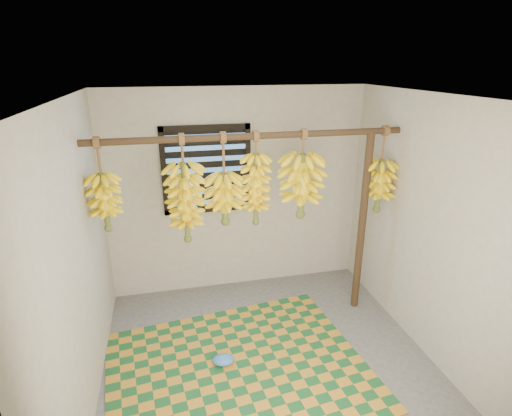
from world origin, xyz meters
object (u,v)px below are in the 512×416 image
object	(u,v)px
plastic_bag	(223,360)
banana_bunch_e	(301,186)
woven_mat	(238,369)
banana_bunch_b	(186,203)
banana_bunch_f	(379,186)
support_post	(362,225)
banana_bunch_d	(256,189)
banana_bunch_c	(225,199)
banana_bunch_a	(105,202)

from	to	relation	value
plastic_bag	banana_bunch_e	distance (m)	1.81
woven_mat	banana_bunch_b	xyz separation A→B (m)	(-0.34, 0.71, 1.40)
banana_bunch_b	banana_bunch_f	bearing A→B (deg)	0.00
support_post	banana_bunch_d	size ratio (longest dim) A/B	2.16
banana_bunch_c	banana_bunch_e	world-z (taller)	same
banana_bunch_c	banana_bunch_d	distance (m)	0.31
support_post	banana_bunch_f	world-z (taller)	banana_bunch_f
banana_bunch_a	banana_bunch_f	bearing A→B (deg)	0.00
banana_bunch_e	banana_bunch_b	bearing A→B (deg)	-180.00
banana_bunch_d	banana_bunch_f	distance (m)	1.32
plastic_bag	banana_bunch_a	world-z (taller)	banana_bunch_a
support_post	banana_bunch_a	bearing A→B (deg)	180.00
woven_mat	plastic_bag	size ratio (longest dim) A/B	11.10
plastic_bag	banana_bunch_c	world-z (taller)	banana_bunch_c
banana_bunch_b	banana_bunch_e	distance (m)	1.14
woven_mat	banana_bunch_e	bearing A→B (deg)	41.84
support_post	woven_mat	bearing A→B (deg)	-154.59
support_post	plastic_bag	size ratio (longest dim) A/B	9.69
banana_bunch_a	banana_bunch_c	bearing A→B (deg)	0.00
plastic_bag	banana_bunch_e	bearing A→B (deg)	33.72
banana_bunch_a	banana_bunch_c	world-z (taller)	same
banana_bunch_e	banana_bunch_c	bearing A→B (deg)	-180.00
banana_bunch_b	banana_bunch_d	xyz separation A→B (m)	(0.67, 0.00, 0.08)
banana_bunch_b	banana_bunch_c	size ratio (longest dim) A/B	1.17
support_post	banana_bunch_f	distance (m)	0.45
banana_bunch_b	banana_bunch_f	xyz separation A→B (m)	(1.99, 0.00, 0.03)
plastic_bag	banana_bunch_a	distance (m)	1.80
banana_bunch_a	banana_bunch_b	bearing A→B (deg)	0.00
banana_bunch_d	woven_mat	bearing A→B (deg)	-114.91
woven_mat	banana_bunch_a	xyz separation A→B (m)	(-1.05, 0.71, 1.46)
banana_bunch_c	banana_bunch_d	bearing A→B (deg)	0.00
banana_bunch_a	banana_bunch_b	world-z (taller)	same
banana_bunch_a	banana_bunch_e	xyz separation A→B (m)	(1.85, 0.00, 0.02)
banana_bunch_b	banana_bunch_f	distance (m)	1.99
banana_bunch_d	banana_bunch_f	xyz separation A→B (m)	(1.32, 0.00, -0.06)
banana_bunch_f	support_post	bearing A→B (deg)	-180.00
woven_mat	banana_bunch_e	size ratio (longest dim) A/B	2.59
banana_bunch_b	banana_bunch_c	world-z (taller)	same
banana_bunch_b	banana_bunch_f	size ratio (longest dim) A/B	1.15
support_post	banana_bunch_b	size ratio (longest dim) A/B	1.93
plastic_bag	banana_bunch_b	bearing A→B (deg)	109.97
banana_bunch_a	banana_bunch_f	distance (m)	2.70
banana_bunch_b	banana_bunch_d	size ratio (longest dim) A/B	1.12
banana_bunch_e	banana_bunch_f	distance (m)	0.86
plastic_bag	banana_bunch_a	size ratio (longest dim) A/B	0.24
banana_bunch_a	banana_bunch_e	size ratio (longest dim) A/B	0.97
woven_mat	banana_bunch_d	world-z (taller)	banana_bunch_d
support_post	woven_mat	size ratio (longest dim) A/B	0.87
support_post	banana_bunch_d	bearing A→B (deg)	180.00
banana_bunch_a	woven_mat	bearing A→B (deg)	-34.06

